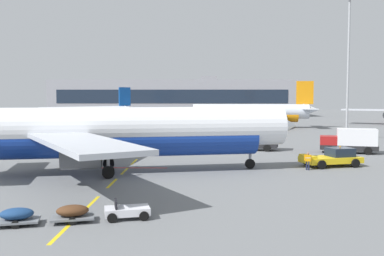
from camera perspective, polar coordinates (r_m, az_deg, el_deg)
ground at (r=64.00m, az=14.35°, el=-2.52°), size 400.00×400.00×0.00m
apron_paint_markings at (r=58.82m, az=-6.08°, el=-2.98°), size 8.00×92.87×0.01m
airliner_foreground at (r=41.83m, az=-8.91°, el=-0.40°), size 34.64×33.93×12.20m
pushback_tug at (r=47.81m, az=17.79°, el=-3.67°), size 6.54×4.39×2.08m
airliner_mid_left at (r=108.72m, az=-13.29°, el=1.80°), size 23.21×23.37×9.72m
airliner_far_right at (r=104.04m, az=7.88°, el=1.98°), size 31.08×30.90×10.90m
catering_truck at (r=59.62m, az=19.87°, el=-1.51°), size 7.38×4.11×3.14m
fuel_service_truck at (r=59.84m, az=7.92°, el=-1.29°), size 7.37×4.04×3.14m
baggage_train at (r=26.56m, az=-18.47°, el=-10.58°), size 11.60×4.30×1.14m
ground_crew_worker at (r=44.59m, az=14.80°, el=-4.03°), size 0.68×0.33×1.74m
apron_light_mast_far at (r=77.98m, az=19.66°, el=9.62°), size 1.80×1.80×24.16m
terminal_satellite at (r=169.59m, az=-2.40°, el=3.88°), size 90.71×22.73×15.16m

